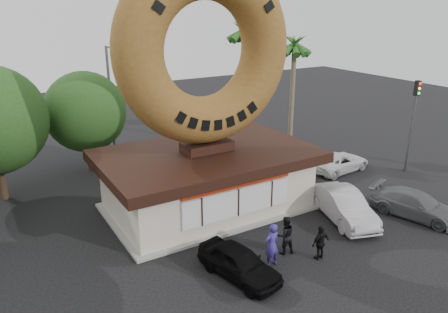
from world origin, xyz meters
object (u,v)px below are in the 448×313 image
person_center (285,235)px  person_right (320,243)px  person_left (272,245)px  car_grey (416,205)px  giant_donut (206,50)px  car_white (339,162)px  car_black (239,262)px  traffic_signal (413,115)px  car_silver (344,206)px  donut_shop (208,178)px  street_lamp (113,98)px

person_center → person_right: bearing=145.3°
person_left → car_grey: (9.23, -0.22, -0.32)m
giant_donut → car_white: (10.24, 0.37, -7.87)m
person_right → car_grey: (7.10, 0.46, -0.13)m
person_left → car_black: (-1.63, 0.03, -0.33)m
traffic_signal → car_black: traffic_signal is taller
traffic_signal → car_grey: size_ratio=1.31×
traffic_signal → car_silver: size_ratio=1.27×
traffic_signal → car_grey: traffic_signal is taller
car_black → car_grey: 10.87m
traffic_signal → person_right: traffic_signal is taller
car_black → person_left: bearing=-13.4°
traffic_signal → person_center: size_ratio=3.37×
giant_donut → traffic_signal: (14.00, -2.01, -4.62)m
donut_shop → person_right: bearing=-75.9°
giant_donut → donut_shop: bearing=-90.0°
person_right → car_white: (8.48, 7.37, -0.19)m
donut_shop → car_black: 6.69m
car_black → car_silver: size_ratio=0.81×
traffic_signal → person_center: traffic_signal is taller
car_silver → person_left: bearing=-148.5°
street_lamp → car_black: bearing=-90.5°
person_center → person_right: 1.57m
street_lamp → car_black: (-0.15, -16.30, -3.82)m
car_black → person_center: bearing=-2.7°
car_black → street_lamp: bearing=77.1°
person_left → traffic_signal: bearing=-166.7°
car_silver → car_white: bearing=63.8°
car_white → car_silver: bearing=131.7°
person_right → person_left: bearing=-20.1°
giant_donut → person_right: (1.76, -7.01, -7.69)m
traffic_signal → person_right: (-12.24, -5.00, -3.07)m
car_white → person_center: bearing=118.0°
donut_shop → car_white: (10.24, 0.38, -1.15)m
street_lamp → car_silver: 16.91m
person_center → car_silver: bearing=-153.9°
street_lamp → car_white: (12.09, -9.63, -3.87)m
donut_shop → giant_donut: 6.72m
car_grey → car_white: car_grey is taller
car_black → car_silver: bearing=-1.2°
car_grey → traffic_signal: bearing=25.0°
traffic_signal → street_lamp: bearing=142.9°
donut_shop → giant_donut: (0.00, 0.02, 6.72)m
street_lamp → person_right: street_lamp is taller
person_left → car_black: person_left is taller
person_center → car_grey: size_ratio=0.39×
giant_donut → person_center: giant_donut is taller
street_lamp → person_left: size_ratio=4.02×
person_left → donut_shop: bearing=-96.8°
car_white → giant_donut: bearing=87.0°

